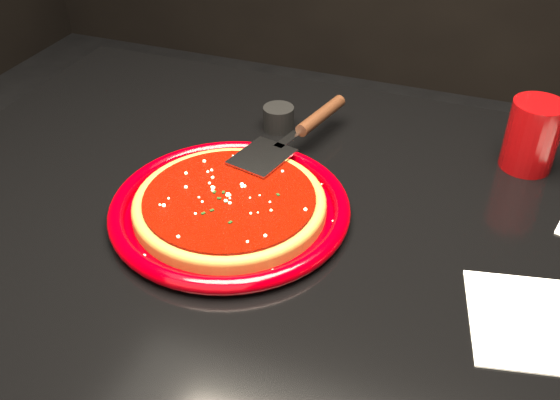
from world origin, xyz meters
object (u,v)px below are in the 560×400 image
Objects in this scene: ramekin at (279,118)px; pizza_server at (295,133)px; table at (307,393)px; cup at (532,136)px; plate at (230,208)px.

pizza_server is at bearing -52.91° from ramekin.
cup is (0.25, 0.23, 0.43)m from table.
plate is at bearing -143.78° from cup.
cup is 2.09× the size of ramekin.
pizza_server is 0.34m from cup.
cup is (0.33, 0.10, 0.01)m from pizza_server.
pizza_server is at bearing -164.00° from cup.
plate reaches higher than table.
pizza_server is 0.09m from ramekin.
plate is at bearing -84.75° from ramekin.
cup reaches higher than pizza_server.
table is 0.40m from plate.
table is 0.44m from pizza_server.
table is 0.55m from cup.
pizza_server is 5.79× the size of ramekin.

